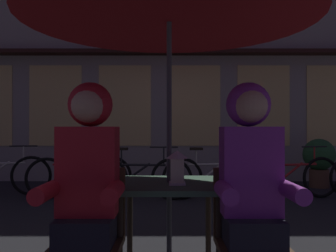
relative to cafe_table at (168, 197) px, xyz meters
name	(u,v)px	position (x,y,z in m)	size (l,w,h in m)	color
cafe_table	(168,197)	(0.00, 0.00, 0.00)	(0.72, 0.72, 0.74)	#42664C
lantern	(176,167)	(0.05, -0.10, 0.22)	(0.11, 0.11, 0.23)	white
chair_left	(88,233)	(-0.48, -0.37, -0.15)	(0.40, 0.40, 0.87)	#513823
chair_right	(248,233)	(0.48, -0.37, -0.15)	(0.40, 0.40, 0.87)	#513823
person_left_hooded	(86,175)	(-0.48, -0.43, 0.21)	(0.45, 0.56, 1.40)	black
person_right_hooded	(250,175)	(0.48, -0.43, 0.21)	(0.45, 0.56, 1.40)	black
shopfront_building	(159,39)	(-0.19, 5.40, 2.45)	(10.00, 0.93, 6.20)	#9E9389
bicycle_second	(78,176)	(-1.43, 3.27, -0.29)	(1.65, 0.42, 0.84)	black
bicycle_third	(138,177)	(-0.46, 3.14, -0.29)	(1.68, 0.21, 0.84)	black
bicycle_fourth	(212,177)	(0.72, 3.22, -0.29)	(1.66, 0.33, 0.84)	black
bicycle_fifth	(291,177)	(1.96, 3.16, -0.29)	(1.65, 0.41, 0.84)	black
potted_plant	(318,159)	(2.86, 4.31, -0.09)	(0.60, 0.60, 0.92)	brown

